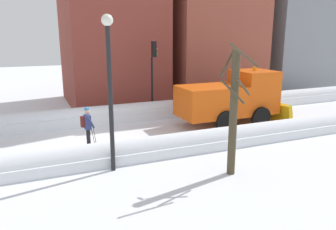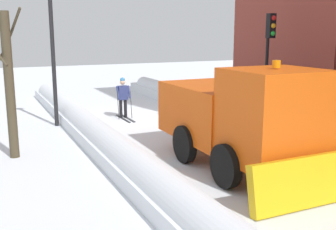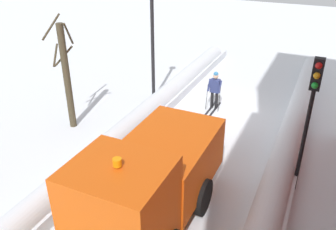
# 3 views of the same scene
# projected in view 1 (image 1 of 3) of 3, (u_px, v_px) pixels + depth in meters

# --- Properties ---
(ground_plane) EXTENTS (80.00, 80.00, 0.00)m
(ground_plane) POSITION_uv_depth(u_px,v_px,m) (264.00, 120.00, 19.16)
(ground_plane) COLOR white
(snowbank_left) EXTENTS (1.10, 36.00, 0.99)m
(snowbank_left) POSITION_uv_depth(u_px,v_px,m) (235.00, 103.00, 21.73)
(snowbank_left) COLOR white
(snowbank_left) RESTS_ON ground
(snowbank_right) EXTENTS (1.10, 36.00, 0.90)m
(snowbank_right) POSITION_uv_depth(u_px,v_px,m) (304.00, 127.00, 16.41)
(snowbank_right) COLOR white
(snowbank_right) RESTS_ON ground
(building_brick_near) EXTENTS (7.57, 6.35, 10.22)m
(building_brick_near) POSITION_uv_depth(u_px,v_px,m) (110.00, 30.00, 23.07)
(building_brick_near) COLOR brown
(building_brick_near) RESTS_ON ground
(plow_truck) EXTENTS (3.20, 5.98, 3.12)m
(plow_truck) POSITION_uv_depth(u_px,v_px,m) (232.00, 98.00, 17.97)
(plow_truck) COLOR #DB510F
(plow_truck) RESTS_ON ground
(skier) EXTENTS (0.62, 1.80, 1.81)m
(skier) POSITION_uv_depth(u_px,v_px,m) (88.00, 125.00, 14.43)
(skier) COLOR black
(skier) RESTS_ON ground
(traffic_light_pole) EXTENTS (0.28, 0.42, 4.44)m
(traffic_light_pole) POSITION_uv_depth(u_px,v_px,m) (153.00, 64.00, 19.46)
(traffic_light_pole) COLOR black
(traffic_light_pole) RESTS_ON ground
(street_lamp) EXTENTS (0.40, 0.40, 5.51)m
(street_lamp) POSITION_uv_depth(u_px,v_px,m) (110.00, 76.00, 11.31)
(street_lamp) COLOR black
(street_lamp) RESTS_ON ground
(bare_tree_near) EXTENTS (0.97, 1.16, 4.61)m
(bare_tree_near) POSITION_uv_depth(u_px,v_px,m) (234.00, 111.00, 11.29)
(bare_tree_near) COLOR #443B28
(bare_tree_near) RESTS_ON ground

